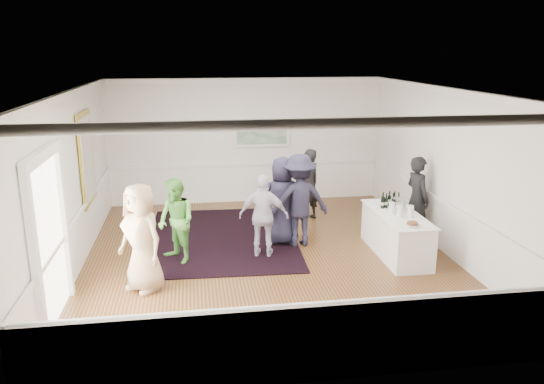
{
  "coord_description": "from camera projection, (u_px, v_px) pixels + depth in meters",
  "views": [
    {
      "loc": [
        -1.36,
        -9.46,
        3.91
      ],
      "look_at": [
        0.1,
        0.2,
        1.25
      ],
      "focal_mm": 35.0,
      "sensor_mm": 36.0,
      "label": 1
    }
  ],
  "objects": [
    {
      "name": "wall_front",
      "position": [
        318.0,
        259.0,
        6.01
      ],
      "size": [
        7.0,
        0.02,
        3.2
      ],
      "primitive_type": "cube",
      "color": "white",
      "rests_on": "floor"
    },
    {
      "name": "guest_tan",
      "position": [
        141.0,
        238.0,
        8.65
      ],
      "size": [
        1.05,
        1.04,
        1.83
      ],
      "primitive_type": "imported",
      "rotation": [
        0.0,
        0.0,
        -0.77
      ],
      "color": "tan",
      "rests_on": "floor"
    },
    {
      "name": "landscape_painting",
      "position": [
        262.0,
        134.0,
        13.6
      ],
      "size": [
        1.44,
        0.06,
        0.66
      ],
      "color": "white",
      "rests_on": "wall_back"
    },
    {
      "name": "ceiling",
      "position": [
        268.0,
        90.0,
        9.4
      ],
      "size": [
        7.0,
        8.0,
        0.02
      ],
      "primitive_type": "cube",
      "color": "white",
      "rests_on": "wall_back"
    },
    {
      "name": "wine_bottles",
      "position": [
        390.0,
        199.0,
        10.57
      ],
      "size": [
        0.43,
        0.26,
        0.31
      ],
      "color": "black",
      "rests_on": "serving_table"
    },
    {
      "name": "juice_pitchers",
      "position": [
        401.0,
        210.0,
        10.0
      ],
      "size": [
        0.39,
        0.35,
        0.24
      ],
      "color": "#79A43A",
      "rests_on": "serving_table"
    },
    {
      "name": "floor",
      "position": [
        268.0,
        257.0,
        10.24
      ],
      "size": [
        8.0,
        8.0,
        0.0
      ],
      "primitive_type": "plane",
      "color": "brown",
      "rests_on": "ground"
    },
    {
      "name": "guest_green",
      "position": [
        176.0,
        221.0,
        9.86
      ],
      "size": [
        0.95,
        0.99,
        1.6
      ],
      "primitive_type": "imported",
      "rotation": [
        0.0,
        0.0,
        -0.95
      ],
      "color": "#5CB347",
      "rests_on": "floor"
    },
    {
      "name": "wall_left",
      "position": [
        72.0,
        184.0,
        9.32
      ],
      "size": [
        0.02,
        8.0,
        3.2
      ],
      "primitive_type": "cube",
      "color": "white",
      "rests_on": "floor"
    },
    {
      "name": "nut_bowl",
      "position": [
        412.0,
        224.0,
        9.43
      ],
      "size": [
        0.23,
        0.23,
        0.08
      ],
      "color": "white",
      "rests_on": "serving_table"
    },
    {
      "name": "guest_dark_b",
      "position": [
        308.0,
        185.0,
        12.33
      ],
      "size": [
        0.73,
        0.66,
        1.68
      ],
      "primitive_type": "imported",
      "rotation": [
        0.0,
        0.0,
        3.68
      ],
      "color": "black",
      "rests_on": "floor"
    },
    {
      "name": "wall_right",
      "position": [
        446.0,
        171.0,
        10.33
      ],
      "size": [
        0.02,
        8.0,
        3.2
      ],
      "primitive_type": "cube",
      "color": "white",
      "rests_on": "floor"
    },
    {
      "name": "mirror",
      "position": [
        87.0,
        158.0,
        10.51
      ],
      "size": [
        0.05,
        1.25,
        1.85
      ],
      "color": "gold",
      "rests_on": "wall_left"
    },
    {
      "name": "wall_back",
      "position": [
        246.0,
        141.0,
        13.64
      ],
      "size": [
        7.0,
        0.02,
        3.2
      ],
      "primitive_type": "cube",
      "color": "white",
      "rests_on": "floor"
    },
    {
      "name": "doorway",
      "position": [
        49.0,
        229.0,
        7.56
      ],
      "size": [
        0.1,
        1.78,
        2.56
      ],
      "color": "white",
      "rests_on": "wall_left"
    },
    {
      "name": "bartender",
      "position": [
        417.0,
        199.0,
        10.98
      ],
      "size": [
        0.56,
        0.73,
        1.79
      ],
      "primitive_type": "imported",
      "rotation": [
        0.0,
        0.0,
        1.78
      ],
      "color": "black",
      "rests_on": "floor"
    },
    {
      "name": "area_rug",
      "position": [
        222.0,
        238.0,
        11.28
      ],
      "size": [
        3.25,
        4.17,
        0.02
      ],
      "primitive_type": "cube",
      "rotation": [
        0.0,
        0.0,
        -0.04
      ],
      "color": "black",
      "rests_on": "floor"
    },
    {
      "name": "wainscoting",
      "position": [
        268.0,
        233.0,
        10.11
      ],
      "size": [
        7.0,
        8.0,
        1.0
      ],
      "primitive_type": null,
      "color": "white",
      "rests_on": "floor"
    },
    {
      "name": "ice_bucket",
      "position": [
        398.0,
        205.0,
        10.33
      ],
      "size": [
        0.26,
        0.26,
        0.25
      ],
      "primitive_type": "cylinder",
      "color": "silver",
      "rests_on": "serving_table"
    },
    {
      "name": "guest_lilac",
      "position": [
        264.0,
        216.0,
        10.12
      ],
      "size": [
        1.02,
        0.61,
        1.62
      ],
      "primitive_type": "imported",
      "rotation": [
        0.0,
        0.0,
        2.91
      ],
      "color": "silver",
      "rests_on": "floor"
    },
    {
      "name": "guest_navy",
      "position": [
        282.0,
        201.0,
        10.79
      ],
      "size": [
        0.95,
        0.67,
        1.81
      ],
      "primitive_type": "imported",
      "rotation": [
        0.0,
        0.0,
        3.03
      ],
      "color": "#1F1E32",
      "rests_on": "floor"
    },
    {
      "name": "guest_dark_a",
      "position": [
        299.0,
        200.0,
        10.67
      ],
      "size": [
        1.28,
        0.82,
        1.89
      ],
      "primitive_type": "imported",
      "rotation": [
        0.0,
        0.0,
        3.24
      ],
      "color": "#1F1E32",
      "rests_on": "floor"
    },
    {
      "name": "serving_table",
      "position": [
        396.0,
        234.0,
        10.29
      ],
      "size": [
        0.8,
        2.08,
        0.84
      ],
      "color": "white",
      "rests_on": "floor"
    }
  ]
}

